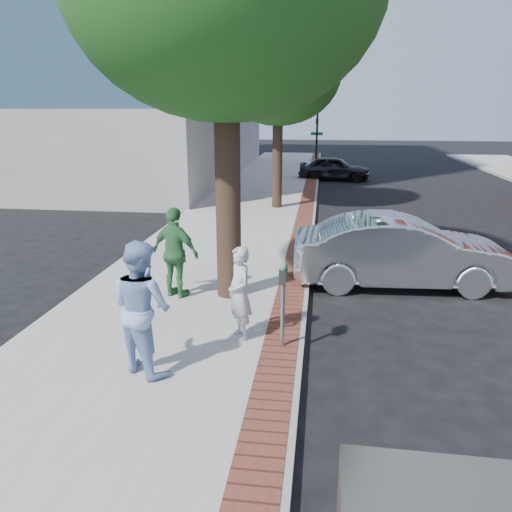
% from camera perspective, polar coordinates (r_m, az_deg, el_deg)
% --- Properties ---
extents(ground, '(120.00, 120.00, 0.00)m').
position_cam_1_polar(ground, '(9.13, -1.45, -9.67)').
color(ground, black).
rests_on(ground, ground).
extents(sidewalk, '(5.00, 60.00, 0.15)m').
position_cam_1_polar(sidewalk, '(16.80, -2.27, 2.91)').
color(sidewalk, '#9E9991').
rests_on(sidewalk, ground).
extents(brick_strip, '(0.60, 60.00, 0.01)m').
position_cam_1_polar(brick_strip, '(16.56, 5.26, 2.93)').
color(brick_strip, brown).
rests_on(brick_strip, sidewalk).
extents(curb, '(0.10, 60.00, 0.15)m').
position_cam_1_polar(curb, '(16.57, 6.46, 2.62)').
color(curb, gray).
rests_on(curb, ground).
extents(office_base, '(18.20, 22.20, 4.00)m').
position_cam_1_polar(office_base, '(33.37, -18.27, 12.25)').
color(office_base, gray).
rests_on(office_base, ground).
extents(signal_near, '(0.70, 0.15, 3.80)m').
position_cam_1_polar(signal_near, '(30.14, 6.95, 13.04)').
color(signal_near, black).
rests_on(signal_near, ground).
extents(tree_far, '(4.80, 4.80, 7.14)m').
position_cam_1_polar(tree_far, '(20.21, 2.57, 20.12)').
color(tree_far, black).
rests_on(tree_far, sidewalk).
extents(parking_meter, '(0.12, 0.32, 1.47)m').
position_cam_1_polar(parking_meter, '(8.21, 3.10, -3.62)').
color(parking_meter, gray).
rests_on(parking_meter, sidewalk).
extents(person_gray, '(0.65, 0.72, 1.66)m').
position_cam_1_polar(person_gray, '(8.59, -1.90, -4.28)').
color(person_gray, '#BCBBC1').
rests_on(person_gray, sidewalk).
extents(person_officer, '(1.26, 1.19, 2.06)m').
position_cam_1_polar(person_officer, '(7.68, -12.92, -5.73)').
color(person_officer, '#90B0DF').
rests_on(person_officer, sidewalk).
extents(person_green, '(1.23, 0.85, 1.94)m').
position_cam_1_polar(person_green, '(10.59, -9.18, 0.36)').
color(person_green, '#387C42').
rests_on(person_green, sidewalk).
extents(sedan_silver, '(5.09, 2.03, 1.65)m').
position_cam_1_polar(sedan_silver, '(12.08, 16.30, 0.46)').
color(sedan_silver, silver).
rests_on(sedan_silver, ground).
extents(bg_car, '(4.17, 1.90, 1.39)m').
position_cam_1_polar(bg_car, '(29.64, 8.95, 9.88)').
color(bg_car, black).
rests_on(bg_car, ground).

